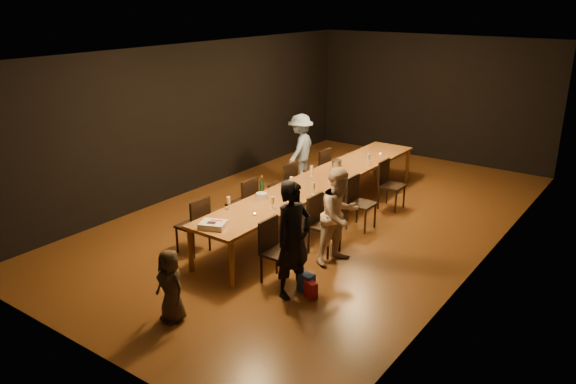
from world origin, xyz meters
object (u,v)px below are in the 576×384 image
Objects in this scene: chair_right_2 at (362,203)px; plate_stack at (262,196)px; chair_left_3 at (317,170)px; woman_birthday at (293,240)px; birthday_cake at (213,225)px; chair_left_0 at (192,225)px; child at (171,286)px; table at (320,181)px; woman_tan at (339,216)px; chair_left_1 at (242,203)px; champagne_bottle at (262,184)px; ice_bucket at (337,165)px; chair_left_2 at (283,185)px; chair_right_0 at (279,252)px; chair_right_3 at (392,185)px; chair_right_1 at (325,225)px; man_blue at (300,149)px.

plate_stack is at bearing -36.34° from chair_right_2.
woman_birthday reaches higher than chair_left_3.
plate_stack reaches higher than birthday_cake.
chair_left_0 is 1.97m from child.
table is 13.51× the size of birthday_cake.
woman_birthday is at bearing -163.67° from woman_tan.
chair_left_1 reaches higher than table.
woman_tan is (2.04, -0.14, 0.29)m from chair_left_1.
woman_tan is at bearing -3.78° from champagne_bottle.
ice_bucket reaches higher than table.
chair_left_2 is (0.00, 1.20, 0.00)m from chair_left_1.
woman_birthday is (0.36, -2.56, 0.35)m from chair_right_2.
child is 2.14× the size of birthday_cake.
child is at bearing -18.10° from chair_right_0.
chair_right_0 is 1.00× the size of chair_left_1.
chair_left_0 is at bearing -25.28° from chair_right_3.
woman_tan reaches higher than chair_right_1.
woman_birthday is (2.06, -0.16, 0.35)m from chair_left_0.
man_blue reaches higher than chair_right_1.
chair_left_0 is at bearing 132.73° from birthday_cake.
chair_right_3 is 1.00× the size of chair_left_3.
chair_left_3 is 5.16× the size of plate_stack.
chair_left_2 is at bearing -54.78° from chair_right_3.
chair_left_0 is at bearing -123.70° from plate_stack.
chair_right_1 is 1.29m from champagne_bottle.
ice_bucket is (-0.36, 4.57, 0.38)m from child.
woman_birthday is 7.89× the size of ice_bucket.
chair_right_0 is 1.02m from birthday_cake.
chair_right_3 and chair_left_0 have the same top height.
table is 29.01× the size of ice_bucket.
chair_right_2 is 4.01m from child.
man_blue is at bearing -97.01° from chair_right_3.
chair_left_3 is 0.98× the size of child.
chair_right_2 is 2.08m from chair_left_3.
table is 3.99m from child.
chair_right_0 is at bearing -73.78° from ice_bucket.
woman_birthday reaches higher than chair_right_2.
chair_right_1 is at bearing -0.00° from chair_right_2.
champagne_bottle is (-0.36, -1.24, 0.21)m from table.
chair_left_0 is (-1.70, -1.20, 0.00)m from chair_right_1.
chair_left_2 is at bearing 0.00° from chair_left_0.
man_blue is (-0.61, 1.48, 0.29)m from chair_left_2.
chair_right_1 is 3.55m from man_blue.
child reaches higher than chair_left_3.
man_blue reaches higher than chair_left_3.
chair_left_1 and chair_left_2 have the same top height.
man_blue is (-2.31, 2.68, 0.29)m from chair_right_1.
chair_right_2 reaches higher than plate_stack.
man_blue is at bearing 65.05° from chair_left_3.
chair_right_1 is 0.57× the size of woman_birthday.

